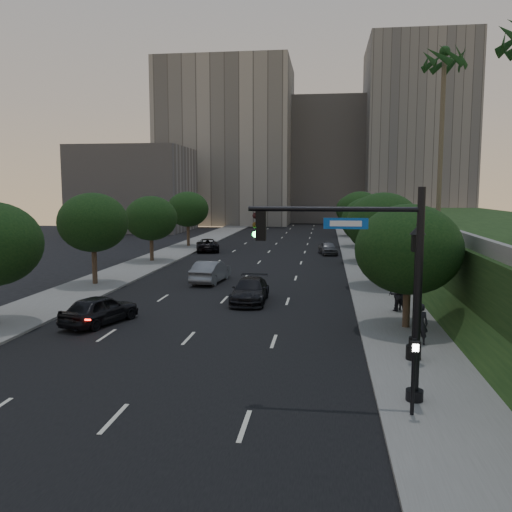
# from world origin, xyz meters

# --- Properties ---
(ground) EXTENTS (160.00, 160.00, 0.00)m
(ground) POSITION_xyz_m (0.00, 0.00, 0.00)
(ground) COLOR black
(ground) RESTS_ON ground
(road_surface) EXTENTS (16.00, 140.00, 0.02)m
(road_surface) POSITION_xyz_m (0.00, 30.00, 0.01)
(road_surface) COLOR black
(road_surface) RESTS_ON ground
(sidewalk_right) EXTENTS (4.50, 140.00, 0.15)m
(sidewalk_right) POSITION_xyz_m (10.25, 30.00, 0.07)
(sidewalk_right) COLOR slate
(sidewalk_right) RESTS_ON ground
(sidewalk_left) EXTENTS (4.50, 140.00, 0.15)m
(sidewalk_left) POSITION_xyz_m (-10.25, 30.00, 0.07)
(sidewalk_left) COLOR slate
(sidewalk_left) RESTS_ON ground
(parapet_wall) EXTENTS (0.35, 90.00, 0.70)m
(parapet_wall) POSITION_xyz_m (13.50, 28.00, 4.35)
(parapet_wall) COLOR slate
(parapet_wall) RESTS_ON embankment
(office_block_left) EXTENTS (26.00, 20.00, 32.00)m
(office_block_left) POSITION_xyz_m (-14.00, 92.00, 16.00)
(office_block_left) COLOR gray
(office_block_left) RESTS_ON ground
(office_block_mid) EXTENTS (22.00, 18.00, 26.00)m
(office_block_mid) POSITION_xyz_m (6.00, 102.00, 13.00)
(office_block_mid) COLOR #9B948E
(office_block_mid) RESTS_ON ground
(office_block_right) EXTENTS (20.00, 22.00, 36.00)m
(office_block_right) POSITION_xyz_m (24.00, 96.00, 18.00)
(office_block_right) COLOR gray
(office_block_right) RESTS_ON ground
(office_block_filler) EXTENTS (18.00, 16.00, 14.00)m
(office_block_filler) POSITION_xyz_m (-26.00, 70.00, 7.00)
(office_block_filler) COLOR #9B948E
(office_block_filler) RESTS_ON ground
(tree_right_a) EXTENTS (5.20, 5.20, 6.24)m
(tree_right_a) POSITION_xyz_m (10.30, 8.00, 4.02)
(tree_right_a) COLOR #38281C
(tree_right_a) RESTS_ON ground
(tree_right_b) EXTENTS (5.20, 5.20, 6.74)m
(tree_right_b) POSITION_xyz_m (10.30, 20.00, 4.52)
(tree_right_b) COLOR #38281C
(tree_right_b) RESTS_ON ground
(tree_right_c) EXTENTS (5.20, 5.20, 6.24)m
(tree_right_c) POSITION_xyz_m (10.30, 33.00, 4.02)
(tree_right_c) COLOR #38281C
(tree_right_c) RESTS_ON ground
(tree_right_d) EXTENTS (5.20, 5.20, 6.74)m
(tree_right_d) POSITION_xyz_m (10.30, 47.00, 4.52)
(tree_right_d) COLOR #38281C
(tree_right_d) RESTS_ON ground
(tree_right_e) EXTENTS (5.20, 5.20, 6.24)m
(tree_right_e) POSITION_xyz_m (10.30, 62.00, 4.02)
(tree_right_e) COLOR #38281C
(tree_right_e) RESTS_ON ground
(tree_left_b) EXTENTS (5.00, 5.00, 6.71)m
(tree_left_b) POSITION_xyz_m (-10.30, 18.00, 4.58)
(tree_left_b) COLOR #38281C
(tree_left_b) RESTS_ON ground
(tree_left_c) EXTENTS (5.00, 5.00, 6.34)m
(tree_left_c) POSITION_xyz_m (-10.30, 31.00, 4.21)
(tree_left_c) COLOR #38281C
(tree_left_c) RESTS_ON ground
(tree_left_d) EXTENTS (5.00, 5.00, 6.71)m
(tree_left_d) POSITION_xyz_m (-10.30, 45.00, 4.58)
(tree_left_d) COLOR #38281C
(tree_left_d) RESTS_ON ground
(palm_far) EXTENTS (3.20, 3.20, 15.50)m
(palm_far) POSITION_xyz_m (16.00, 30.00, 17.64)
(palm_far) COLOR #4C4233
(palm_far) RESTS_ON embankment
(traffic_signal_mast) EXTENTS (5.68, 0.56, 7.00)m
(traffic_signal_mast) POSITION_xyz_m (8.11, -1.68, 3.67)
(traffic_signal_mast) COLOR black
(traffic_signal_mast) RESTS_ON ground
(street_lamp) EXTENTS (0.64, 0.64, 5.62)m
(street_lamp) POSITION_xyz_m (9.84, 2.72, 2.63)
(street_lamp) COLOR black
(street_lamp) RESTS_ON ground
(pedestrian_signal) EXTENTS (0.30, 0.33, 2.50)m
(pedestrian_signal) POSITION_xyz_m (8.95, -2.89, 1.57)
(pedestrian_signal) COLOR black
(pedestrian_signal) RESTS_ON ground
(sedan_near_left) EXTENTS (3.18, 4.91, 1.56)m
(sedan_near_left) POSITION_xyz_m (-5.22, 7.10, 0.78)
(sedan_near_left) COLOR black
(sedan_near_left) RESTS_ON ground
(sedan_mid_left) EXTENTS (2.24, 5.17, 1.65)m
(sedan_mid_left) POSITION_xyz_m (-2.22, 20.30, 0.83)
(sedan_mid_left) COLOR slate
(sedan_mid_left) RESTS_ON ground
(sedan_far_left) EXTENTS (3.66, 5.70, 1.46)m
(sedan_far_left) POSITION_xyz_m (-6.92, 40.42, 0.73)
(sedan_far_left) COLOR black
(sedan_far_left) RESTS_ON ground
(sedan_near_right) EXTENTS (2.14, 5.12, 1.48)m
(sedan_near_right) POSITION_xyz_m (1.71, 13.53, 0.74)
(sedan_near_right) COLOR black
(sedan_near_right) RESTS_ON ground
(sedan_far_right) EXTENTS (2.32, 4.40, 1.43)m
(sedan_far_right) POSITION_xyz_m (6.54, 39.30, 0.71)
(sedan_far_right) COLOR #4C4D52
(sedan_far_right) RESTS_ON ground
(pedestrian_a) EXTENTS (0.71, 0.50, 1.84)m
(pedestrian_a) POSITION_xyz_m (10.45, 4.92, 1.07)
(pedestrian_a) COLOR black
(pedestrian_a) RESTS_ON sidewalk_right
(pedestrian_b) EXTENTS (1.02, 0.87, 1.83)m
(pedestrian_b) POSITION_xyz_m (10.34, 11.60, 1.07)
(pedestrian_b) COLOR black
(pedestrian_b) RESTS_ON sidewalk_right
(pedestrian_c) EXTENTS (1.05, 0.46, 1.77)m
(pedestrian_c) POSITION_xyz_m (10.40, 11.83, 1.03)
(pedestrian_c) COLOR black
(pedestrian_c) RESTS_ON sidewalk_right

